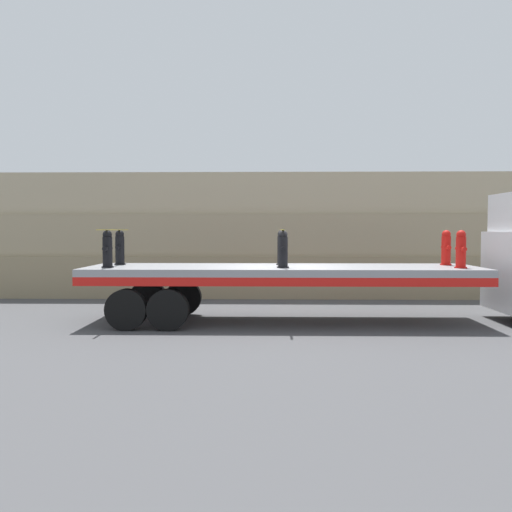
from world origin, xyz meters
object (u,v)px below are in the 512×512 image
(fire_hydrant_black_near_0, at_px, (107,249))
(fire_hydrant_red_far_2, at_px, (446,248))
(fire_hydrant_black_near_1, at_px, (283,249))
(fire_hydrant_red_near_2, at_px, (461,250))
(fire_hydrant_black_far_1, at_px, (282,248))
(fire_hydrant_black_far_0, at_px, (120,248))
(flatbed_trailer, at_px, (258,277))

(fire_hydrant_black_near_0, xyz_separation_m, fire_hydrant_red_far_2, (8.31, 1.12, 0.00))
(fire_hydrant_black_near_0, relative_size, fire_hydrant_black_near_1, 1.00)
(fire_hydrant_red_near_2, bearing_deg, fire_hydrant_red_far_2, 90.00)
(fire_hydrant_black_far_1, distance_m, fire_hydrant_red_far_2, 4.16)
(fire_hydrant_black_far_0, xyz_separation_m, fire_hydrant_red_near_2, (8.31, -1.12, 0.00))
(fire_hydrant_black_near_1, bearing_deg, fire_hydrant_black_near_0, 180.00)
(fire_hydrant_black_far_1, bearing_deg, flatbed_trailer, -136.80)
(fire_hydrant_black_near_1, distance_m, fire_hydrant_red_far_2, 4.30)
(fire_hydrant_red_near_2, bearing_deg, flatbed_trailer, 173.28)
(fire_hydrant_black_near_0, height_order, fire_hydrant_black_far_1, same)
(fire_hydrant_black_far_1, bearing_deg, fire_hydrant_black_far_0, 180.00)
(fire_hydrant_black_near_1, bearing_deg, flatbed_trailer, 136.80)
(fire_hydrant_black_near_1, height_order, fire_hydrant_black_far_1, same)
(flatbed_trailer, relative_size, fire_hydrant_black_near_1, 10.71)
(fire_hydrant_black_near_0, bearing_deg, fire_hydrant_black_far_0, 90.00)
(fire_hydrant_black_far_0, distance_m, fire_hydrant_red_far_2, 8.31)
(fire_hydrant_black_near_0, distance_m, fire_hydrant_red_near_2, 8.31)
(flatbed_trailer, relative_size, fire_hydrant_black_near_0, 10.71)
(fire_hydrant_red_near_2, relative_size, fire_hydrant_red_far_2, 1.00)
(flatbed_trailer, bearing_deg, fire_hydrant_black_near_1, -43.20)
(fire_hydrant_black_far_0, bearing_deg, fire_hydrant_black_near_0, -90.00)
(flatbed_trailer, distance_m, fire_hydrant_black_far_0, 3.67)
(fire_hydrant_black_near_0, height_order, fire_hydrant_black_far_0, same)
(fire_hydrant_black_near_1, xyz_separation_m, fire_hydrant_red_near_2, (4.16, 0.00, 0.00))
(fire_hydrant_black_near_0, distance_m, fire_hydrant_black_near_1, 4.16)
(fire_hydrant_black_near_1, distance_m, fire_hydrant_black_far_1, 1.12)
(fire_hydrant_red_far_2, bearing_deg, fire_hydrant_black_near_1, -164.93)
(flatbed_trailer, xyz_separation_m, fire_hydrant_red_far_2, (4.75, 0.56, 0.69))
(flatbed_trailer, xyz_separation_m, fire_hydrant_black_far_0, (-3.56, 0.56, 0.69))
(fire_hydrant_black_near_0, bearing_deg, flatbed_trailer, 8.93)
(fire_hydrant_black_far_0, height_order, fire_hydrant_red_far_2, same)
(fire_hydrant_black_far_0, bearing_deg, fire_hydrant_black_far_1, 0.00)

